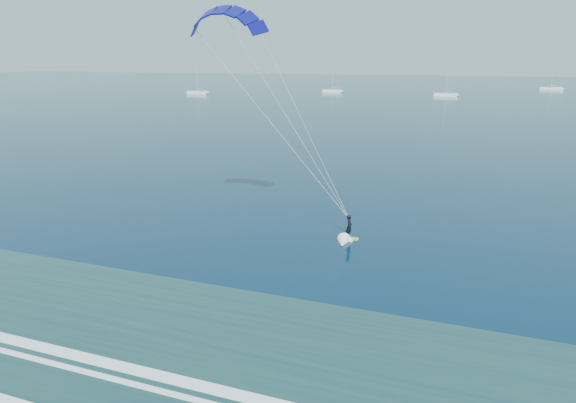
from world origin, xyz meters
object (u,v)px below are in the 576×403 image
Objects in this scene: sailboat_0 at (198,92)px; sailboat_2 at (446,95)px; sailboat_3 at (551,88)px; kitesurfer_rig at (284,113)px; sailboat_1 at (332,91)px.

sailboat_0 reaches higher than sailboat_2.
sailboat_2 is 74.35m from sailboat_3.
kitesurfer_rig is 1.58× the size of sailboat_2.
kitesurfer_rig reaches higher than sailboat_1.
sailboat_3 reaches higher than sailboat_0.
sailboat_1 is 0.97× the size of sailboat_2.
sailboat_3 is at bearing 55.37° from sailboat_2.
kitesurfer_rig is at bearing -100.60° from sailboat_3.
kitesurfer_rig is 1.64× the size of sailboat_1.
kitesurfer_rig reaches higher than sailboat_0.
sailboat_1 is at bearing 31.20° from sailboat_0.
sailboat_0 is at bearing -148.80° from sailboat_1.
sailboat_2 is at bearing -124.63° from sailboat_3.
sailboat_3 is at bearing 79.40° from kitesurfer_rig.
sailboat_1 is 0.89× the size of sailboat_3.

